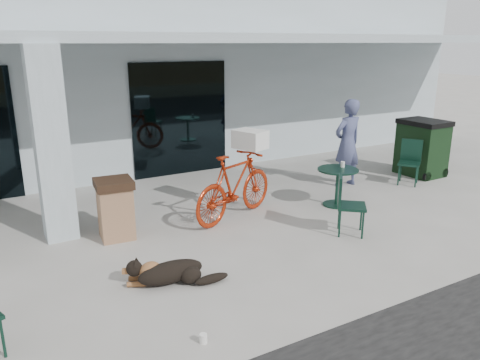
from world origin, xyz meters
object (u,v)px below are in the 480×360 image
bicycle (235,186)px  trash_receptacle (116,209)px  cafe_chair_far_a (352,205)px  wheeled_bin (422,148)px  cafe_table_far (337,187)px  dog (171,271)px  cafe_chair_far_b (409,163)px  person (347,143)px

bicycle → trash_receptacle: 2.16m
cafe_chair_far_a → wheeled_bin: 4.50m
bicycle → cafe_table_far: (2.10, -0.39, -0.25)m
bicycle → dog: (-1.94, -1.72, -0.45)m
dog → wheeled_bin: size_ratio=0.78×
cafe_chair_far_b → trash_receptacle: size_ratio=1.01×
cafe_table_far → cafe_chair_far_a: bearing=-121.4°
cafe_table_far → person: 1.56m
cafe_chair_far_a → wheeled_bin: bearing=-24.6°
cafe_table_far → wheeled_bin: (3.28, 0.74, 0.30)m
cafe_chair_far_b → person: size_ratio=0.52×
bicycle → dog: 2.63m
trash_receptacle → cafe_chair_far_b: bearing=-2.2°
cafe_chair_far_a → cafe_table_far: bearing=7.9°
dog → trash_receptacle: size_ratio=1.05×
person → cafe_chair_far_b: bearing=149.6°
dog → cafe_table_far: (4.03, 1.33, 0.20)m
bicycle → cafe_chair_far_a: 2.11m
cafe_chair_far_b → bicycle: bearing=-126.4°
trash_receptacle → cafe_chair_far_a: bearing=-27.2°
cafe_table_far → trash_receptacle: size_ratio=0.80×
bicycle → cafe_chair_far_a: bicycle is taller
bicycle → wheeled_bin: size_ratio=1.53×
person → wheeled_bin: (2.20, -0.22, -0.30)m
dog → person: size_ratio=0.54×
cafe_chair_far_a → wheeled_bin: wheeled_bin is taller
bicycle → person: 3.25m
bicycle → cafe_table_far: 2.15m
cafe_chair_far_b → person: (-1.30, 0.65, 0.47)m
dog → cafe_chair_far_b: cafe_chair_far_b is taller
cafe_chair_far_a → trash_receptacle: bearing=102.2°
wheeled_bin → cafe_table_far: bearing=-168.4°
bicycle → cafe_chair_far_a: bearing=-162.1°
bicycle → person: bearing=-101.6°
cafe_chair_far_b → trash_receptacle: bearing=-127.5°
cafe_chair_far_b → wheeled_bin: (0.90, 0.43, 0.17)m
bicycle → cafe_chair_far_b: bicycle is taller
bicycle → cafe_chair_far_a: size_ratio=2.02×
bicycle → cafe_table_far: bicycle is taller
bicycle → dog: size_ratio=1.96×
bicycle → trash_receptacle: size_ratio=2.06×
dog → person: person is taller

